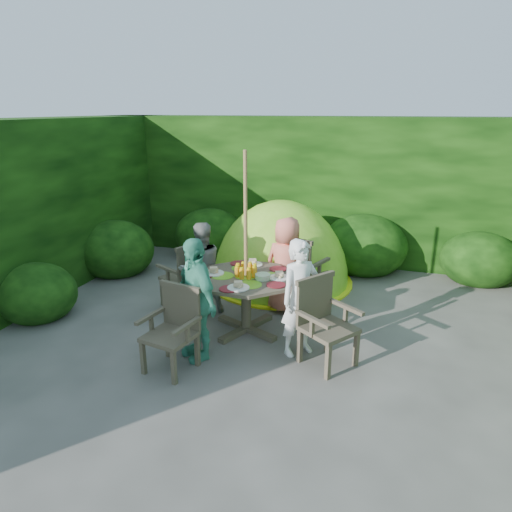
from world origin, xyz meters
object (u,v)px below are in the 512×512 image
(parasol_pole, at_px, (246,246))
(dome_tent, at_px, (280,281))
(child_front, at_px, (196,299))
(child_back, at_px, (287,265))
(garden_chair_left, at_px, (186,274))
(garden_chair_front, at_px, (174,327))
(garden_chair_right, at_px, (324,320))
(patio_table, at_px, (246,285))
(garden_chair_back, at_px, (300,269))
(child_left, at_px, (201,269))
(child_right, at_px, (300,298))

(parasol_pole, height_order, dome_tent, parasol_pole)
(child_front, bearing_deg, child_back, 106.25)
(garden_chair_left, distance_m, garden_chair_front, 1.55)
(child_back, xyz_separation_m, child_front, (-0.64, -1.47, 0.03))
(garden_chair_right, xyz_separation_m, child_back, (-0.69, 1.16, 0.16))
(garden_chair_left, height_order, child_front, child_front)
(patio_table, xyz_separation_m, garden_chair_front, (-0.46, -1.01, -0.15))
(parasol_pole, relative_size, child_front, 1.61)
(garden_chair_right, xyz_separation_m, child_front, (-1.34, -0.31, 0.20))
(garden_chair_left, bearing_deg, garden_chair_back, 136.83)
(garden_chair_back, height_order, child_back, child_back)
(garden_chair_back, bearing_deg, child_front, 86.49)
(garden_chair_front, bearing_deg, parasol_pole, 76.73)
(child_left, bearing_deg, child_front, 64.03)
(parasol_pole, distance_m, garden_chair_right, 1.26)
(garden_chair_right, distance_m, dome_tent, 2.47)
(garden_chair_right, relative_size, child_left, 0.73)
(garden_chair_back, distance_m, dome_tent, 1.03)
(child_back, relative_size, dome_tent, 0.50)
(garden_chair_back, bearing_deg, dome_tent, -38.08)
(dome_tent, bearing_deg, garden_chair_front, -107.34)
(garden_chair_front, xyz_separation_m, child_left, (-0.27, 1.33, 0.17))
(garden_chair_back, relative_size, child_back, 0.74)
(garden_chair_right, xyz_separation_m, child_right, (-0.28, 0.11, 0.18))
(parasol_pole, relative_size, garden_chair_back, 2.29)
(child_right, relative_size, dome_tent, 0.51)
(garden_chair_back, distance_m, child_right, 1.36)
(garden_chair_right, height_order, garden_chair_left, garden_chair_right)
(parasol_pole, bearing_deg, child_front, -113.66)
(garden_chair_right, relative_size, dome_tent, 0.35)
(garden_chair_back, distance_m, child_left, 1.36)
(garden_chair_right, bearing_deg, garden_chair_back, 57.52)
(patio_table, height_order, child_left, child_left)
(patio_table, distance_m, child_left, 0.80)
(patio_table, distance_m, garden_chair_right, 1.10)
(child_back, bearing_deg, garden_chair_front, 77.56)
(garden_chair_back, distance_m, garden_chair_front, 2.20)
(child_back, distance_m, dome_tent, 1.27)
(garden_chair_left, relative_size, child_left, 0.72)
(patio_table, height_order, parasol_pole, parasol_pole)
(child_front, bearing_deg, garden_chair_left, 160.33)
(child_left, xyz_separation_m, child_back, (1.05, 0.41, 0.02))
(garden_chair_left, bearing_deg, child_left, 92.56)
(child_left, distance_m, dome_tent, 1.72)
(garden_chair_right, distance_m, child_back, 1.36)
(parasol_pole, bearing_deg, garden_chair_right, -22.79)
(garden_chair_left, bearing_deg, dome_tent, 169.05)
(child_right, distance_m, child_back, 1.13)
(patio_table, xyz_separation_m, child_right, (0.73, -0.32, 0.05))
(garden_chair_right, height_order, child_left, child_left)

